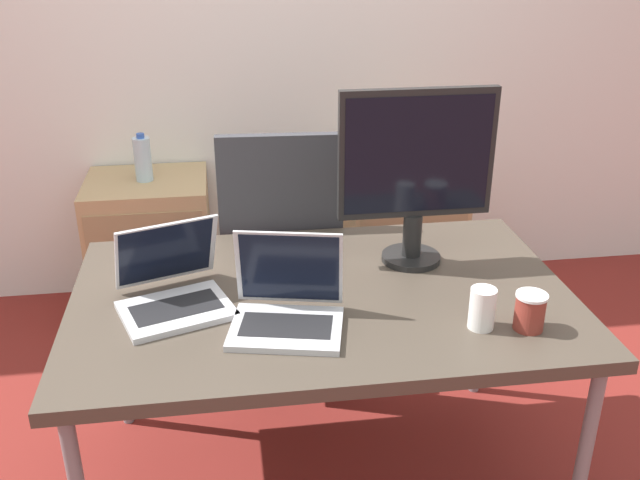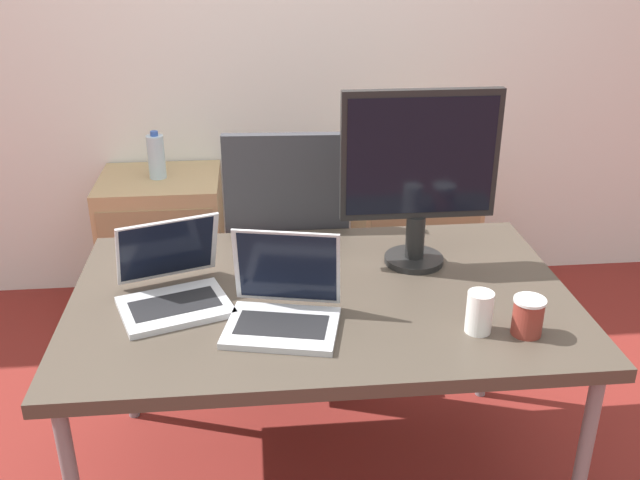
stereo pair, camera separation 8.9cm
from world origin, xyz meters
TOP-DOWN VIEW (x-y plane):
  - ground_plane at (0.00, 0.00)m, footprint 14.00×14.00m
  - wall_back at (0.00, 1.51)m, footprint 10.00×0.05m
  - desk at (0.00, 0.00)m, footprint 1.47×0.93m
  - office_chair at (-0.06, 0.70)m, footprint 0.56×0.57m
  - cabinet_left at (-0.61, 1.24)m, footprint 0.54×0.47m
  - cabinet_right at (0.57, 1.24)m, footprint 0.54×0.47m
  - water_bottle at (-0.61, 1.24)m, footprint 0.08×0.08m
  - laptop_left at (-0.12, -0.16)m, footprint 0.34×0.31m
  - laptop_right at (-0.43, -0.01)m, footprint 0.36×0.39m
  - monitor at (0.32, 0.17)m, footprint 0.48×0.19m
  - mouse at (0.01, 0.08)m, footprint 0.05×0.07m
  - coffee_cup_white at (0.39, -0.25)m, footprint 0.07×0.07m
  - coffee_cup_brown at (0.52, -0.28)m, footprint 0.09×0.09m
  - scissors at (-0.15, 0.15)m, footprint 0.16×0.11m

SIDE VIEW (x-z plane):
  - ground_plane at x=0.00m, z-range 0.00..0.00m
  - cabinet_left at x=-0.61m, z-range 0.00..0.66m
  - cabinet_right at x=0.57m, z-range 0.00..0.66m
  - office_chair at x=-0.06m, z-range -0.14..0.91m
  - desk at x=0.00m, z-range 0.31..1.02m
  - scissors at x=-0.15m, z-range 0.71..0.72m
  - mouse at x=0.01m, z-range 0.71..0.74m
  - water_bottle at x=-0.61m, z-range 0.65..0.87m
  - laptop_right at x=-0.43m, z-range 0.65..0.88m
  - laptop_left at x=-0.12m, z-range 0.64..0.88m
  - coffee_cup_brown at x=0.52m, z-range 0.71..0.82m
  - coffee_cup_white at x=0.39m, z-range 0.71..0.83m
  - monitor at x=0.32m, z-range 0.74..1.30m
  - wall_back at x=0.00m, z-range 0.00..2.60m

